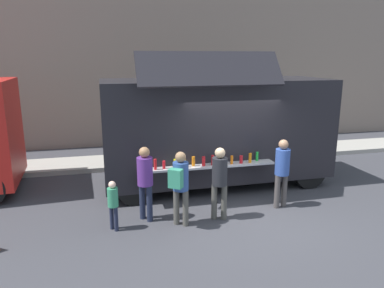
{
  "coord_description": "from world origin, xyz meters",
  "views": [
    {
      "loc": [
        -3.11,
        -7.29,
        3.53
      ],
      "look_at": [
        -0.88,
        1.72,
        1.3
      ],
      "focal_mm": 33.73,
      "sensor_mm": 36.0,
      "label": 1
    }
  ],
  "objects_px": {
    "customer_extra_browsing": "(282,167)",
    "child_near_queue": "(113,201)",
    "trash_bin": "(309,141)",
    "customer_rear_waiting": "(145,177)",
    "customer_front_ordering": "(220,177)",
    "customer_mid_with_backpack": "(180,181)",
    "food_truck_main": "(217,128)"
  },
  "relations": [
    {
      "from": "food_truck_main",
      "to": "customer_extra_browsing",
      "type": "distance_m",
      "value": 2.31
    },
    {
      "from": "customer_extra_browsing",
      "to": "food_truck_main",
      "type": "bearing_deg",
      "value": 13.24
    },
    {
      "from": "trash_bin",
      "to": "customer_mid_with_backpack",
      "type": "xyz_separation_m",
      "value": [
        -5.96,
        -4.71,
        0.5
      ]
    },
    {
      "from": "customer_front_ordering",
      "to": "customer_mid_with_backpack",
      "type": "xyz_separation_m",
      "value": [
        -0.91,
        -0.11,
        0.02
      ]
    },
    {
      "from": "customer_front_ordering",
      "to": "customer_mid_with_backpack",
      "type": "height_order",
      "value": "customer_front_ordering"
    },
    {
      "from": "trash_bin",
      "to": "customer_extra_browsing",
      "type": "distance_m",
      "value": 5.51
    },
    {
      "from": "customer_extra_browsing",
      "to": "child_near_queue",
      "type": "relative_size",
      "value": 1.55
    },
    {
      "from": "customer_extra_browsing",
      "to": "child_near_queue",
      "type": "height_order",
      "value": "customer_extra_browsing"
    },
    {
      "from": "customer_front_ordering",
      "to": "customer_rear_waiting",
      "type": "bearing_deg",
      "value": 97.66
    },
    {
      "from": "trash_bin",
      "to": "customer_extra_browsing",
      "type": "relative_size",
      "value": 0.6
    },
    {
      "from": "customer_extra_browsing",
      "to": "customer_rear_waiting",
      "type": "bearing_deg",
      "value": 75.41
    },
    {
      "from": "customer_front_ordering",
      "to": "customer_rear_waiting",
      "type": "xyz_separation_m",
      "value": [
        -1.59,
        0.35,
        0.02
      ]
    },
    {
      "from": "food_truck_main",
      "to": "customer_mid_with_backpack",
      "type": "distance_m",
      "value": 2.92
    },
    {
      "from": "customer_front_ordering",
      "to": "customer_extra_browsing",
      "type": "height_order",
      "value": "customer_extra_browsing"
    },
    {
      "from": "trash_bin",
      "to": "customer_extra_browsing",
      "type": "xyz_separation_m",
      "value": [
        -3.4,
        -4.31,
        0.5
      ]
    },
    {
      "from": "customer_mid_with_backpack",
      "to": "customer_rear_waiting",
      "type": "xyz_separation_m",
      "value": [
        -0.68,
        0.46,
        -0.0
      ]
    },
    {
      "from": "trash_bin",
      "to": "customer_rear_waiting",
      "type": "distance_m",
      "value": 7.89
    },
    {
      "from": "trash_bin",
      "to": "customer_front_ordering",
      "type": "bearing_deg",
      "value": -137.7
    },
    {
      "from": "customer_mid_with_backpack",
      "to": "customer_extra_browsing",
      "type": "distance_m",
      "value": 2.59
    },
    {
      "from": "customer_rear_waiting",
      "to": "child_near_queue",
      "type": "distance_m",
      "value": 0.86
    },
    {
      "from": "trash_bin",
      "to": "customer_front_ordering",
      "type": "distance_m",
      "value": 6.84
    },
    {
      "from": "customer_front_ordering",
      "to": "customer_mid_with_backpack",
      "type": "bearing_deg",
      "value": 117.14
    },
    {
      "from": "customer_front_ordering",
      "to": "child_near_queue",
      "type": "distance_m",
      "value": 2.33
    },
    {
      "from": "customer_mid_with_backpack",
      "to": "customer_extra_browsing",
      "type": "xyz_separation_m",
      "value": [
        2.56,
        0.4,
        -0.0
      ]
    },
    {
      "from": "child_near_queue",
      "to": "food_truck_main",
      "type": "bearing_deg",
      "value": -0.28
    },
    {
      "from": "food_truck_main",
      "to": "customer_front_ordering",
      "type": "relative_size",
      "value": 3.75
    },
    {
      "from": "customer_mid_with_backpack",
      "to": "customer_front_ordering",
      "type": "bearing_deg",
      "value": -47.18
    },
    {
      "from": "customer_mid_with_backpack",
      "to": "customer_extra_browsing",
      "type": "height_order",
      "value": "customer_extra_browsing"
    },
    {
      "from": "customer_extra_browsing",
      "to": "child_near_queue",
      "type": "distance_m",
      "value": 3.98
    },
    {
      "from": "customer_rear_waiting",
      "to": "child_near_queue",
      "type": "relative_size",
      "value": 1.55
    },
    {
      "from": "trash_bin",
      "to": "customer_mid_with_backpack",
      "type": "height_order",
      "value": "customer_mid_with_backpack"
    },
    {
      "from": "customer_front_ordering",
      "to": "customer_rear_waiting",
      "type": "distance_m",
      "value": 1.63
    }
  ]
}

